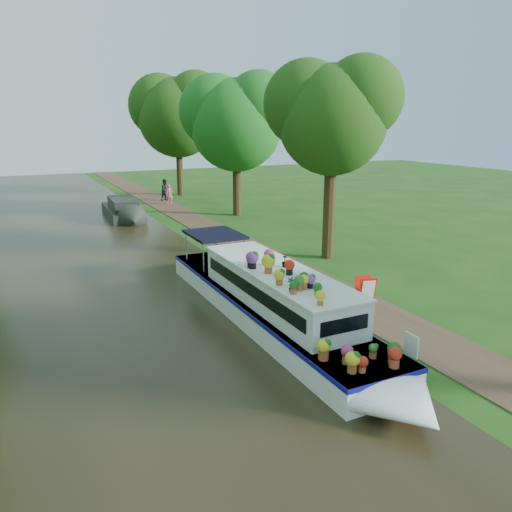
% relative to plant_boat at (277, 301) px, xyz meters
% --- Properties ---
extents(ground, '(100.00, 100.00, 0.00)m').
position_rel_plant_boat_xyz_m(ground, '(2.25, 3.20, -0.85)').
color(ground, '#1A4210').
rests_on(ground, ground).
extents(canal_water, '(10.00, 100.00, 0.02)m').
position_rel_plant_boat_xyz_m(canal_water, '(-3.75, 3.20, -0.84)').
color(canal_water, black).
rests_on(canal_water, ground).
extents(towpath, '(2.20, 100.00, 0.03)m').
position_rel_plant_boat_xyz_m(towpath, '(3.45, 3.20, -0.84)').
color(towpath, '#453020').
rests_on(towpath, ground).
extents(plant_boat, '(2.29, 13.52, 2.27)m').
position_rel_plant_boat_xyz_m(plant_boat, '(0.00, 0.00, 0.00)').
color(plant_boat, white).
rests_on(plant_boat, canal_water).
extents(tree_near_overhang, '(5.52, 5.28, 8.99)m').
position_rel_plant_boat_xyz_m(tree_near_overhang, '(6.04, 6.26, 5.75)').
color(tree_near_overhang, black).
rests_on(tree_near_overhang, ground).
extents(tree_near_mid, '(6.90, 6.60, 9.40)m').
position_rel_plant_boat_xyz_m(tree_near_mid, '(6.73, 18.28, 5.58)').
color(tree_near_mid, black).
rests_on(tree_near_mid, ground).
extents(tree_near_far, '(7.59, 7.26, 10.30)m').
position_rel_plant_boat_xyz_m(tree_near_far, '(6.23, 29.29, 6.20)').
color(tree_near_far, black).
rests_on(tree_near_far, ground).
extents(second_boat, '(2.23, 6.88, 1.32)m').
position_rel_plant_boat_xyz_m(second_boat, '(-0.50, 20.45, -0.32)').
color(second_boat, black).
rests_on(second_boat, canal_water).
extents(sandwich_board, '(0.63, 0.61, 0.95)m').
position_rel_plant_boat_xyz_m(sandwich_board, '(3.80, 0.49, -0.39)').
color(sandwich_board, red).
rests_on(sandwich_board, towpath).
extents(pedestrian_pink, '(0.58, 0.39, 1.55)m').
position_rel_plant_boat_xyz_m(pedestrian_pink, '(3.87, 24.55, -0.05)').
color(pedestrian_pink, '#E65F81').
rests_on(pedestrian_pink, towpath).
extents(pedestrian_dark, '(1.03, 0.94, 1.72)m').
position_rel_plant_boat_xyz_m(pedestrian_dark, '(4.15, 26.53, 0.04)').
color(pedestrian_dark, black).
rests_on(pedestrian_dark, towpath).
extents(verge_plant, '(0.42, 0.38, 0.41)m').
position_rel_plant_boat_xyz_m(verge_plant, '(1.65, 3.62, -0.65)').
color(verge_plant, '#256A1F').
rests_on(verge_plant, ground).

